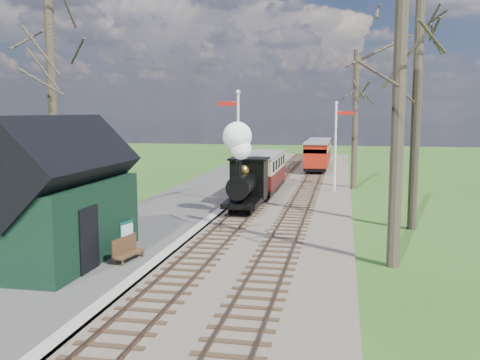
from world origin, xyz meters
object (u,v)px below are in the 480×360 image
Objects in this scene: red_carriage_a at (316,156)px; semaphore_far at (337,140)px; locomotive at (245,173)px; coach at (263,171)px; bench at (126,249)px; semaphore_near at (237,139)px; person at (128,223)px; red_carriage_b at (319,151)px; station_shed at (59,198)px; sign_board at (126,236)px.

semaphore_far is at bearing -80.62° from red_carriage_a.
locomotive is at bearing -98.02° from red_carriage_a.
coach is 12.75m from red_carriage_a.
locomotive is at bearing -119.34° from semaphore_far.
bench is at bearing -110.26° from semaphore_far.
semaphore_far is 1.18× the size of red_carriage_a.
semaphore_far is 0.81× the size of coach.
semaphore_near reaches higher than person.
red_carriage_a is 1.00× the size of red_carriage_b.
red_carriage_a is 3.40× the size of person.
station_shed reaches higher than locomotive.
bench is (-4.75, -28.41, -0.87)m from red_carriage_a.
red_carriage_b is (-1.77, 16.24, -1.92)m from semaphore_far.
semaphore_far reaches higher than sign_board.
semaphore_far is at bearing 49.40° from semaphore_near.
bench is at bearing 8.73° from station_shed.
semaphore_near reaches higher than bench.
coach is at bearing -98.23° from red_carriage_b.
sign_board is 1.19m from person.
coach is (0.77, 4.26, -2.13)m from semaphore_near.
red_carriage_b is at bearing 78.61° from station_shed.
person is at bearing 109.89° from sign_board.
semaphore_far is 18.04m from sign_board.
red_carriage_b is 4.74× the size of sign_board.
locomotive reaches higher than coach.
person is at bearing -116.04° from semaphore_far.
person is (1.21, 2.72, -1.35)m from station_shed.
semaphore_far is at bearing 64.28° from station_shed.
station_shed is at bearing -103.50° from red_carriage_a.
semaphore_far reaches higher than locomotive.
semaphore_near reaches higher than red_carriage_b.
coach is at bearing 82.32° from bench.
person reaches higher than bench.
coach is at bearing 79.59° from sign_board.
locomotive is at bearing 72.67° from sign_board.
red_carriage_b is at bearing 96.23° from semaphore_far.
semaphore_near is 12.14m from bench.
red_carriage_a reaches higher than bench.
station_shed is 4.40× the size of bench.
sign_board is at bearing -113.32° from semaphore_far.
coach is 4.95× the size of person.
bench is at bearing -96.74° from semaphore_near.
locomotive is (0.76, -1.80, -1.58)m from semaphore_near.
locomotive is at bearing 67.21° from station_shed.
coach is at bearing -101.77° from red_carriage_a.
coach reaches higher than sign_board.
red_carriage_a reaches higher than person.
red_carriage_b is 34.25m from bench.
station_shed is 2.76m from sign_board.
locomotive is (4.29, 10.20, -0.23)m from station_shed.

